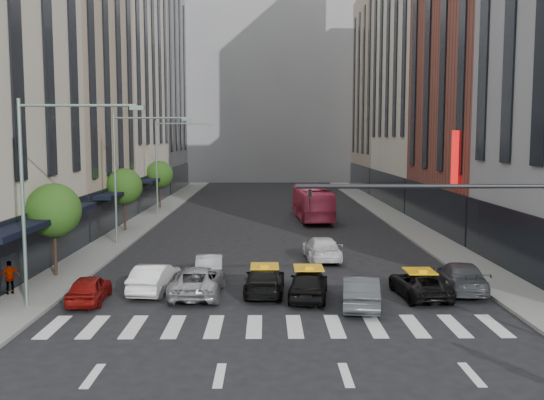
{
  "coord_description": "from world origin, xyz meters",
  "views": [
    {
      "loc": [
        -0.52,
        -21.97,
        7.47
      ],
      "look_at": [
        -0.19,
        11.93,
        4.0
      ],
      "focal_mm": 40.0,
      "sensor_mm": 36.0,
      "label": 1
    }
  ],
  "objects_px": {
    "streetlamp_far": "(166,155)",
    "bus": "(312,203)",
    "taxi_center": "(308,284)",
    "car_white_front": "(155,278)",
    "pedestrian_far": "(10,277)",
    "taxi_left": "(265,280)",
    "streetlamp_near": "(44,175)",
    "car_red": "(89,289)",
    "streetlamp_mid": "(129,161)"
  },
  "relations": [
    {
      "from": "streetlamp_far",
      "to": "bus",
      "type": "height_order",
      "value": "streetlamp_far"
    },
    {
      "from": "streetlamp_near",
      "to": "bus",
      "type": "xyz_separation_m",
      "value": [
        13.75,
        29.25,
        -4.35
      ]
    },
    {
      "from": "streetlamp_mid",
      "to": "car_red",
      "type": "height_order",
      "value": "streetlamp_mid"
    },
    {
      "from": "car_red",
      "to": "pedestrian_far",
      "type": "xyz_separation_m",
      "value": [
        -4.0,
        0.98,
        0.3
      ]
    },
    {
      "from": "streetlamp_far",
      "to": "bus",
      "type": "distance_m",
      "value": 14.69
    },
    {
      "from": "taxi_left",
      "to": "taxi_center",
      "type": "bearing_deg",
      "value": 156.81
    },
    {
      "from": "streetlamp_mid",
      "to": "streetlamp_far",
      "type": "height_order",
      "value": "same"
    },
    {
      "from": "streetlamp_near",
      "to": "car_red",
      "type": "relative_size",
      "value": 2.4
    },
    {
      "from": "streetlamp_near",
      "to": "streetlamp_far",
      "type": "bearing_deg",
      "value": 90.0
    },
    {
      "from": "streetlamp_near",
      "to": "pedestrian_far",
      "type": "xyz_separation_m",
      "value": [
        -2.56,
        2.11,
        -4.96
      ]
    },
    {
      "from": "streetlamp_near",
      "to": "car_white_front",
      "type": "xyz_separation_m",
      "value": [
        4.09,
        2.94,
        -5.2
      ]
    },
    {
      "from": "streetlamp_mid",
      "to": "car_white_front",
      "type": "bearing_deg",
      "value": -72.61
    },
    {
      "from": "streetlamp_far",
      "to": "pedestrian_far",
      "type": "distance_m",
      "value": 30.41
    },
    {
      "from": "streetlamp_far",
      "to": "streetlamp_near",
      "type": "bearing_deg",
      "value": -90.0
    },
    {
      "from": "car_red",
      "to": "bus",
      "type": "distance_m",
      "value": 30.71
    },
    {
      "from": "car_red",
      "to": "streetlamp_far",
      "type": "bearing_deg",
      "value": -90.12
    },
    {
      "from": "taxi_left",
      "to": "taxi_center",
      "type": "relative_size",
      "value": 1.07
    },
    {
      "from": "streetlamp_mid",
      "to": "bus",
      "type": "bearing_deg",
      "value": 43.92
    },
    {
      "from": "car_white_front",
      "to": "taxi_center",
      "type": "xyz_separation_m",
      "value": [
        7.39,
        -1.32,
        0.02
      ]
    },
    {
      "from": "taxi_left",
      "to": "streetlamp_mid",
      "type": "bearing_deg",
      "value": -52.09
    },
    {
      "from": "taxi_center",
      "to": "car_white_front",
      "type": "bearing_deg",
      "value": -3.01
    },
    {
      "from": "car_red",
      "to": "taxi_left",
      "type": "bearing_deg",
      "value": -172.31
    },
    {
      "from": "taxi_left",
      "to": "bus",
      "type": "relative_size",
      "value": 0.41
    },
    {
      "from": "bus",
      "to": "pedestrian_far",
      "type": "relative_size",
      "value": 7.06
    },
    {
      "from": "pedestrian_far",
      "to": "taxi_left",
      "type": "bearing_deg",
      "value": 148.74
    },
    {
      "from": "streetlamp_far",
      "to": "bus",
      "type": "bearing_deg",
      "value": -11.32
    },
    {
      "from": "car_white_front",
      "to": "bus",
      "type": "distance_m",
      "value": 28.04
    },
    {
      "from": "car_red",
      "to": "streetlamp_near",
      "type": "bearing_deg",
      "value": 35.23
    },
    {
      "from": "streetlamp_mid",
      "to": "pedestrian_far",
      "type": "xyz_separation_m",
      "value": [
        -2.56,
        -13.89,
        -4.96
      ]
    },
    {
      "from": "taxi_left",
      "to": "car_red",
      "type": "bearing_deg",
      "value": 13.2
    },
    {
      "from": "taxi_left",
      "to": "bus",
      "type": "distance_m",
      "value": 27.0
    },
    {
      "from": "streetlamp_near",
      "to": "streetlamp_mid",
      "type": "xyz_separation_m",
      "value": [
        0.0,
        16.0,
        0.0
      ]
    },
    {
      "from": "taxi_center",
      "to": "bus",
      "type": "height_order",
      "value": "bus"
    },
    {
      "from": "pedestrian_far",
      "to": "bus",
      "type": "bearing_deg",
      "value": -154.67
    },
    {
      "from": "car_white_front",
      "to": "pedestrian_far",
      "type": "distance_m",
      "value": 6.7
    },
    {
      "from": "taxi_center",
      "to": "pedestrian_far",
      "type": "bearing_deg",
      "value": 5.1
    },
    {
      "from": "car_white_front",
      "to": "car_red",
      "type": "bearing_deg",
      "value": 41.16
    },
    {
      "from": "car_white_front",
      "to": "taxi_left",
      "type": "distance_m",
      "value": 5.36
    },
    {
      "from": "streetlamp_near",
      "to": "bus",
      "type": "distance_m",
      "value": 32.61
    },
    {
      "from": "streetlamp_mid",
      "to": "taxi_left",
      "type": "xyz_separation_m",
      "value": [
        9.44,
        -13.39,
        -5.24
      ]
    },
    {
      "from": "streetlamp_far",
      "to": "car_white_front",
      "type": "bearing_deg",
      "value": -81.99
    },
    {
      "from": "streetlamp_near",
      "to": "pedestrian_far",
      "type": "distance_m",
      "value": 5.97
    },
    {
      "from": "streetlamp_far",
      "to": "taxi_center",
      "type": "xyz_separation_m",
      "value": [
        11.48,
        -30.38,
        -5.17
      ]
    },
    {
      "from": "car_red",
      "to": "bus",
      "type": "height_order",
      "value": "bus"
    },
    {
      "from": "streetlamp_mid",
      "to": "taxi_left",
      "type": "distance_m",
      "value": 17.2
    },
    {
      "from": "bus",
      "to": "taxi_left",
      "type": "bearing_deg",
      "value": 77.92
    },
    {
      "from": "streetlamp_mid",
      "to": "car_white_front",
      "type": "relative_size",
      "value": 2.1
    },
    {
      "from": "streetlamp_far",
      "to": "car_red",
      "type": "xyz_separation_m",
      "value": [
        1.44,
        -30.87,
        -5.26
      ]
    },
    {
      "from": "streetlamp_far",
      "to": "car_white_front",
      "type": "height_order",
      "value": "streetlamp_far"
    },
    {
      "from": "taxi_center",
      "to": "pedestrian_far",
      "type": "relative_size",
      "value": 2.71
    }
  ]
}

